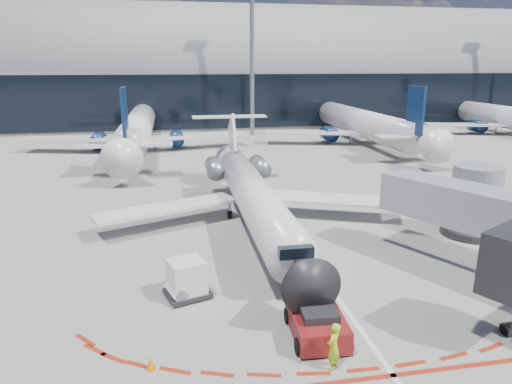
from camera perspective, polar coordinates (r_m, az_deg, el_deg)
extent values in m
plane|color=slate|center=(28.47, 6.32, -7.72)|extent=(260.00, 260.00, 0.00)
cube|color=silver|center=(30.24, 5.24, -6.23)|extent=(0.25, 40.00, 0.01)
cube|color=maroon|center=(19.21, 16.78, -21.09)|extent=(14.00, 0.25, 0.01)
cube|color=gray|center=(90.50, -5.57, 11.77)|extent=(150.00, 24.00, 10.00)
cylinder|color=gray|center=(90.29, -5.66, 14.93)|extent=(150.00, 24.00, 24.00)
cube|color=black|center=(78.54, -4.79, 11.17)|extent=(150.00, 0.20, 9.00)
cube|color=#94969C|center=(27.53, 27.66, -2.36)|extent=(8.22, 12.61, 2.30)
cylinder|color=#94969C|center=(34.01, 25.68, -1.00)|extent=(3.20, 3.20, 4.80)
cylinder|color=black|center=(34.64, 25.26, -4.41)|extent=(4.00, 4.00, 0.50)
cylinder|color=gray|center=(74.06, -0.50, 16.75)|extent=(0.70, 0.70, 25.00)
cylinder|color=silver|center=(31.81, -0.20, -0.67)|extent=(2.63, 21.47, 2.63)
cone|color=black|center=(20.78, 5.80, -10.05)|extent=(2.63, 2.73, 2.63)
cone|color=silver|center=(43.79, -3.10, 3.91)|extent=(2.63, 3.51, 2.63)
cube|color=black|center=(21.93, 4.71, -7.05)|extent=(1.66, 1.37, 0.54)
cube|color=silver|center=(33.02, -11.05, -1.95)|extent=(10.45, 6.20, 0.30)
cube|color=silver|center=(34.93, 9.19, -0.87)|extent=(10.45, 6.20, 0.30)
cube|color=silver|center=(42.41, -2.97, 6.74)|extent=(0.24, 4.58, 4.66)
cube|color=silver|center=(44.19, -3.36, 9.40)|extent=(7.03, 1.56, 0.16)
cylinder|color=slate|center=(39.74, -5.24, 2.99)|extent=(1.46, 3.32, 1.46)
cylinder|color=slate|center=(40.28, 0.44, 3.23)|extent=(1.46, 3.32, 1.46)
cylinder|color=black|center=(24.38, 3.61, -11.19)|extent=(0.21, 0.55, 0.55)
cylinder|color=black|center=(34.50, -3.31, -2.82)|extent=(0.29, 0.62, 0.62)
cylinder|color=black|center=(34.96, 1.46, -2.54)|extent=(0.29, 0.62, 0.62)
cylinder|color=gray|center=(24.26, 3.62, -10.63)|extent=(0.18, 0.18, 1.07)
cube|color=maroon|center=(20.50, 7.59, -15.96)|extent=(2.33, 3.53, 0.96)
cube|color=black|center=(19.91, 7.90, -14.87)|extent=(1.56, 1.36, 0.37)
cylinder|color=gray|center=(22.56, 6.07, -13.34)|extent=(0.27, 2.77, 0.11)
cylinder|color=black|center=(19.47, 5.42, -18.64)|extent=(0.34, 0.70, 0.68)
cylinder|color=black|center=(19.95, 11.40, -17.97)|extent=(0.34, 0.70, 0.68)
cylinder|color=black|center=(21.40, 4.05, -15.14)|extent=(0.34, 0.70, 0.68)
cylinder|color=black|center=(21.84, 9.44, -14.64)|extent=(0.34, 0.70, 0.68)
imported|color=#AEDC17|center=(18.51, 9.66, -18.49)|extent=(0.84, 0.82, 1.94)
cube|color=black|center=(23.72, -8.55, -12.40)|extent=(2.52, 2.31, 0.23)
cube|color=silver|center=(23.29, -8.65, -10.37)|extent=(2.06, 1.99, 1.66)
cylinder|color=black|center=(22.97, -9.96, -13.71)|extent=(0.16, 0.23, 0.21)
cylinder|color=black|center=(23.45, -6.01, -12.88)|extent=(0.16, 0.23, 0.21)
cylinder|color=black|center=(24.11, -11.00, -12.26)|extent=(0.16, 0.23, 0.21)
cylinder|color=black|center=(24.56, -7.23, -11.51)|extent=(0.16, 0.23, 0.21)
cone|color=orange|center=(19.08, -13.01, -20.14)|extent=(0.37, 0.37, 0.52)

